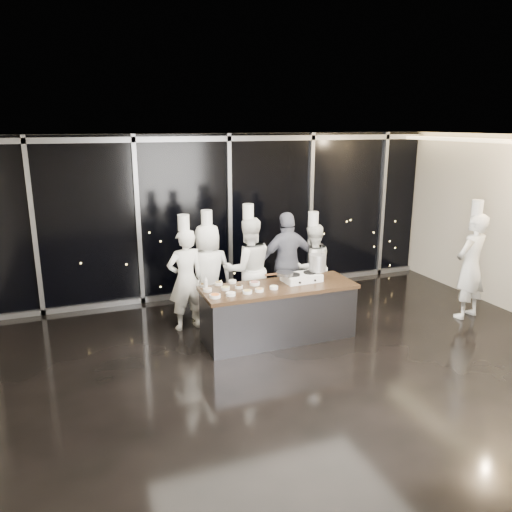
{
  "coord_description": "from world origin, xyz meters",
  "views": [
    {
      "loc": [
        -3.0,
        -5.97,
        3.38
      ],
      "look_at": [
        -0.27,
        1.2,
        1.34
      ],
      "focal_mm": 35.0,
      "sensor_mm": 36.0,
      "label": 1
    }
  ],
  "objects_px": {
    "chef_left": "(208,273)",
    "stove": "(302,277)",
    "frying_pan": "(284,273)",
    "demo_counter": "(279,312)",
    "chef_right": "(312,266)",
    "guest": "(288,263)",
    "stock_pot": "(318,263)",
    "chef_center": "(248,269)",
    "chef_side": "(471,265)",
    "chef_far_left": "(186,278)"
  },
  "relations": [
    {
      "from": "stove",
      "to": "chef_right",
      "type": "distance_m",
      "value": 1.19
    },
    {
      "from": "demo_counter",
      "to": "stove",
      "type": "height_order",
      "value": "stove"
    },
    {
      "from": "frying_pan",
      "to": "chef_side",
      "type": "distance_m",
      "value": 3.43
    },
    {
      "from": "stock_pot",
      "to": "chef_left",
      "type": "relative_size",
      "value": 0.14
    },
    {
      "from": "stove",
      "to": "chef_left",
      "type": "height_order",
      "value": "chef_left"
    },
    {
      "from": "demo_counter",
      "to": "chef_side",
      "type": "xyz_separation_m",
      "value": [
        3.54,
        -0.33,
        0.51
      ]
    },
    {
      "from": "demo_counter",
      "to": "stock_pot",
      "type": "distance_m",
      "value": 1.04
    },
    {
      "from": "stock_pot",
      "to": "guest",
      "type": "relative_size",
      "value": 0.15
    },
    {
      "from": "chef_center",
      "to": "demo_counter",
      "type": "bearing_deg",
      "value": 101.1
    },
    {
      "from": "stock_pot",
      "to": "chef_side",
      "type": "distance_m",
      "value": 2.84
    },
    {
      "from": "chef_left",
      "to": "chef_side",
      "type": "xyz_separation_m",
      "value": [
        4.38,
        -1.47,
        0.08
      ]
    },
    {
      "from": "stove",
      "to": "guest",
      "type": "height_order",
      "value": "guest"
    },
    {
      "from": "frying_pan",
      "to": "stock_pot",
      "type": "height_order",
      "value": "stock_pot"
    },
    {
      "from": "stove",
      "to": "chef_right",
      "type": "height_order",
      "value": "chef_right"
    },
    {
      "from": "chef_right",
      "to": "demo_counter",
      "type": "bearing_deg",
      "value": 36.25
    },
    {
      "from": "stove",
      "to": "chef_center",
      "type": "height_order",
      "value": "chef_center"
    },
    {
      "from": "demo_counter",
      "to": "stock_pot",
      "type": "relative_size",
      "value": 9.0
    },
    {
      "from": "chef_left",
      "to": "chef_right",
      "type": "relative_size",
      "value": 1.07
    },
    {
      "from": "guest",
      "to": "frying_pan",
      "type": "bearing_deg",
      "value": 63.59
    },
    {
      "from": "stock_pot",
      "to": "stove",
      "type": "bearing_deg",
      "value": -174.7
    },
    {
      "from": "demo_counter",
      "to": "chef_right",
      "type": "relative_size",
      "value": 1.33
    },
    {
      "from": "demo_counter",
      "to": "frying_pan",
      "type": "xyz_separation_m",
      "value": [
        0.13,
        0.09,
        0.61
      ]
    },
    {
      "from": "stove",
      "to": "frying_pan",
      "type": "bearing_deg",
      "value": 176.42
    },
    {
      "from": "chef_center",
      "to": "chef_side",
      "type": "bearing_deg",
      "value": 162.72
    },
    {
      "from": "chef_far_left",
      "to": "stock_pot",
      "type": "bearing_deg",
      "value": 148.71
    },
    {
      "from": "frying_pan",
      "to": "demo_counter",
      "type": "bearing_deg",
      "value": -150.64
    },
    {
      "from": "frying_pan",
      "to": "chef_left",
      "type": "xyz_separation_m",
      "value": [
        -0.97,
        1.05,
        -0.18
      ]
    },
    {
      "from": "chef_far_left",
      "to": "chef_side",
      "type": "distance_m",
      "value": 4.98
    },
    {
      "from": "chef_far_left",
      "to": "chef_left",
      "type": "height_order",
      "value": "chef_left"
    },
    {
      "from": "chef_center",
      "to": "frying_pan",
      "type": "bearing_deg",
      "value": 109.82
    },
    {
      "from": "frying_pan",
      "to": "chef_far_left",
      "type": "relative_size",
      "value": 0.25
    },
    {
      "from": "frying_pan",
      "to": "guest",
      "type": "height_order",
      "value": "guest"
    },
    {
      "from": "stove",
      "to": "stock_pot",
      "type": "relative_size",
      "value": 2.28
    },
    {
      "from": "guest",
      "to": "chef_right",
      "type": "distance_m",
      "value": 0.49
    },
    {
      "from": "demo_counter",
      "to": "chef_left",
      "type": "distance_m",
      "value": 1.48
    },
    {
      "from": "chef_left",
      "to": "stove",
      "type": "bearing_deg",
      "value": 139.76
    },
    {
      "from": "demo_counter",
      "to": "stock_pot",
      "type": "height_order",
      "value": "stock_pot"
    },
    {
      "from": "chef_left",
      "to": "chef_right",
      "type": "height_order",
      "value": "chef_left"
    },
    {
      "from": "chef_far_left",
      "to": "guest",
      "type": "distance_m",
      "value": 1.93
    },
    {
      "from": "guest",
      "to": "chef_side",
      "type": "distance_m",
      "value": 3.22
    },
    {
      "from": "chef_right",
      "to": "chef_side",
      "type": "relative_size",
      "value": 0.87
    },
    {
      "from": "stove",
      "to": "stock_pot",
      "type": "distance_m",
      "value": 0.37
    },
    {
      "from": "frying_pan",
      "to": "chef_side",
      "type": "xyz_separation_m",
      "value": [
        3.4,
        -0.42,
        -0.1
      ]
    },
    {
      "from": "demo_counter",
      "to": "guest",
      "type": "height_order",
      "value": "guest"
    },
    {
      "from": "frying_pan",
      "to": "chef_center",
      "type": "xyz_separation_m",
      "value": [
        -0.28,
        0.91,
        -0.14
      ]
    },
    {
      "from": "stove",
      "to": "chef_side",
      "type": "height_order",
      "value": "chef_side"
    },
    {
      "from": "chef_center",
      "to": "guest",
      "type": "xyz_separation_m",
      "value": [
        0.79,
        0.09,
        0.0
      ]
    },
    {
      "from": "chef_left",
      "to": "demo_counter",
      "type": "bearing_deg",
      "value": 125.68
    },
    {
      "from": "chef_left",
      "to": "chef_far_left",
      "type": "bearing_deg",
      "value": 22.94
    },
    {
      "from": "stock_pot",
      "to": "guest",
      "type": "distance_m",
      "value": 1.01
    }
  ]
}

